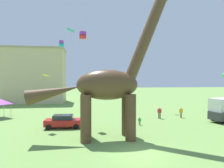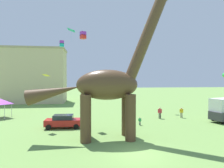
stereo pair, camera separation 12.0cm
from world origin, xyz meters
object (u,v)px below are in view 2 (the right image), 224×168
(kite_near_low, at_px, (62,44))
(kite_high_left, at_px, (146,25))
(kite_mid_right, at_px, (83,35))
(person_strolling_adult, at_px, (160,112))
(kite_near_high, at_px, (71,30))
(person_near_flyer, at_px, (181,111))
(parked_sedan_left, at_px, (63,121))
(kite_drifting, at_px, (46,75))
(dinosaur_sculpture, at_px, (107,85))
(person_vendor_side, at_px, (140,120))

(kite_near_low, relative_size, kite_high_left, 0.88)
(kite_near_low, bearing_deg, kite_mid_right, -32.58)
(person_strolling_adult, height_order, kite_near_high, kite_near_high)
(person_near_flyer, bearing_deg, parked_sedan_left, 11.55)
(kite_drifting, height_order, kite_high_left, kite_high_left)
(dinosaur_sculpture, bearing_deg, kite_near_high, 113.67)
(kite_drifting, relative_size, kite_near_high, 0.49)
(person_strolling_adult, xyz_separation_m, kite_high_left, (0.86, 9.97, 15.39))
(person_near_flyer, xyz_separation_m, kite_near_high, (-16.67, 5.72, 13.03))
(parked_sedan_left, distance_m, kite_high_left, 25.36)
(person_near_flyer, xyz_separation_m, kite_high_left, (-2.60, 9.77, 15.46))
(dinosaur_sculpture, height_order, person_vendor_side, dinosaur_sculpture)
(kite_mid_right, distance_m, kite_high_left, 17.50)
(kite_near_low, bearing_deg, person_vendor_side, -21.22)
(parked_sedan_left, relative_size, kite_near_low, 5.23)
(dinosaur_sculpture, bearing_deg, kite_mid_right, 115.44)
(dinosaur_sculpture, height_order, person_near_flyer, dinosaur_sculpture)
(person_near_flyer, bearing_deg, kite_mid_right, 5.47)
(kite_near_low, height_order, kite_drifting, kite_near_low)
(person_vendor_side, height_order, kite_drifting, kite_drifting)
(person_strolling_adult, bearing_deg, kite_near_high, -144.71)
(kite_high_left, bearing_deg, dinosaur_sculpture, -117.01)
(dinosaur_sculpture, xyz_separation_m, parked_sedan_left, (-4.70, 4.92, -4.45))
(kite_drifting, height_order, kite_near_high, kite_near_high)
(dinosaur_sculpture, relative_size, parked_sedan_left, 3.41)
(parked_sedan_left, distance_m, person_strolling_adult, 14.05)
(parked_sedan_left, height_order, kite_near_high, kite_near_high)
(kite_mid_right, bearing_deg, dinosaur_sculpture, -71.54)
(parked_sedan_left, height_order, kite_mid_right, kite_mid_right)
(kite_mid_right, bearing_deg, kite_high_left, 44.45)
(kite_high_left, bearing_deg, kite_drifting, -139.48)
(person_strolling_adult, relative_size, person_near_flyer, 1.08)
(person_vendor_side, distance_m, kite_near_low, 14.72)
(person_vendor_side, bearing_deg, parked_sedan_left, -32.10)
(dinosaur_sculpture, distance_m, parked_sedan_left, 8.13)
(person_strolling_adult, height_order, kite_high_left, kite_high_left)
(parked_sedan_left, bearing_deg, person_near_flyer, 16.10)
(dinosaur_sculpture, height_order, parked_sedan_left, dinosaur_sculpture)
(dinosaur_sculpture, height_order, kite_near_high, dinosaur_sculpture)
(person_near_flyer, distance_m, kite_near_low, 20.06)
(dinosaur_sculpture, distance_m, kite_drifting, 8.36)
(kite_near_high, bearing_deg, kite_near_low, -98.30)
(person_vendor_side, height_order, person_near_flyer, person_near_flyer)
(parked_sedan_left, distance_m, kite_drifting, 5.78)
(person_near_flyer, bearing_deg, person_strolling_adult, 1.04)
(person_near_flyer, distance_m, kite_high_left, 18.47)
(kite_drifting, bearing_deg, dinosaur_sculpture, -36.83)
(parked_sedan_left, relative_size, person_near_flyer, 2.75)
(dinosaur_sculpture, distance_m, kite_near_low, 11.76)
(kite_near_low, bearing_deg, kite_drifting, -108.51)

